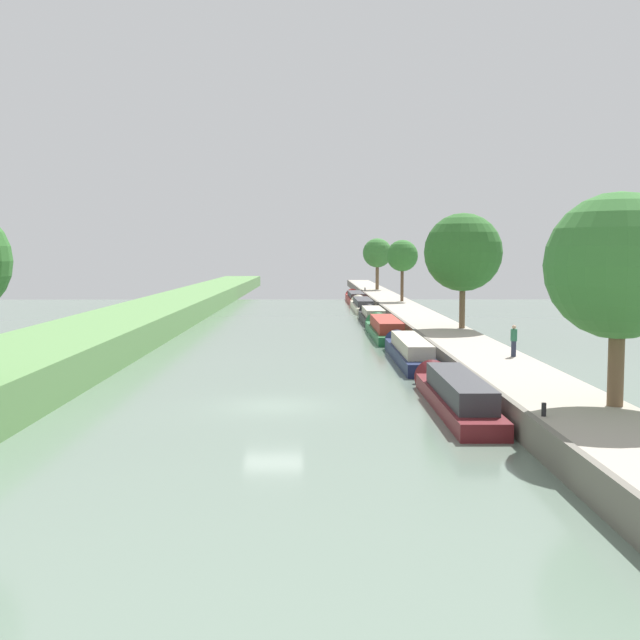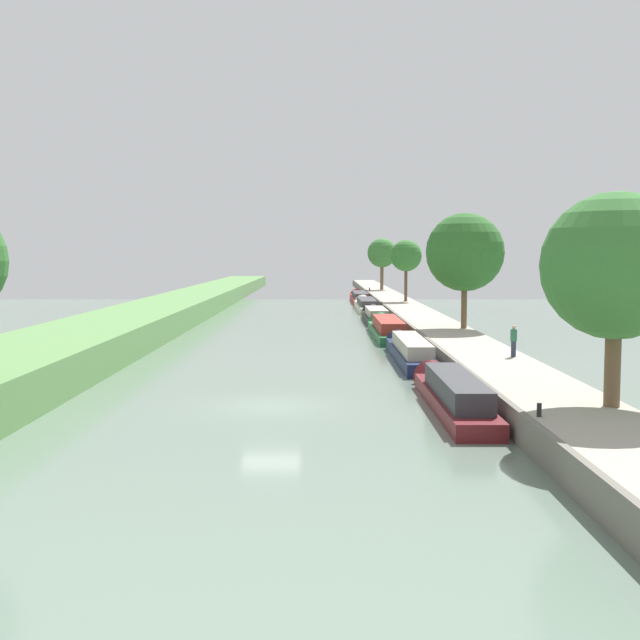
{
  "view_description": "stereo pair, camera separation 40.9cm",
  "coord_description": "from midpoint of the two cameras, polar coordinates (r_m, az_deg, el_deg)",
  "views": [
    {
      "loc": [
        1.69,
        -33.76,
        6.47
      ],
      "look_at": [
        2.29,
        32.35,
        1.0
      ],
      "focal_mm": 44.97,
      "sensor_mm": 36.0,
      "label": 1
    },
    {
      "loc": [
        2.1,
        -33.76,
        6.47
      ],
      "look_at": [
        2.29,
        32.35,
        1.0
      ],
      "focal_mm": 44.97,
      "sensor_mm": 36.0,
      "label": 2
    }
  ],
  "objects": [
    {
      "name": "narrowboat_green",
      "position": [
        63.4,
        4.77,
        -0.6
      ],
      "size": [
        2.19,
        15.08,
        2.22
      ],
      "color": "#1E6033",
      "rests_on": "ground_plane"
    },
    {
      "name": "right_towpath",
      "position": [
        35.47,
        14.83,
        -5.02
      ],
      "size": [
        4.04,
        260.0,
        1.12
      ],
      "color": "#A89E8E",
      "rests_on": "ground_plane"
    },
    {
      "name": "narrowboat_maroon",
      "position": [
        34.23,
        9.54,
        -5.18
      ],
      "size": [
        1.84,
        12.81,
        2.07
      ],
      "color": "maroon",
      "rests_on": "ground_plane"
    },
    {
      "name": "tree_rightbank_far",
      "position": [
        120.21,
        4.36,
        4.77
      ],
      "size": [
        4.35,
        4.35,
        7.67
      ],
      "color": "brown",
      "rests_on": "right_towpath"
    },
    {
      "name": "tree_rightbank_midnear",
      "position": [
        58.36,
        10.3,
        4.75
      ],
      "size": [
        5.6,
        5.6,
        8.27
      ],
      "color": "brown",
      "rests_on": "right_towpath"
    },
    {
      "name": "narrowboat_navy",
      "position": [
        48.79,
        6.45,
        -2.19
      ],
      "size": [
        1.81,
        14.22,
        2.0
      ],
      "color": "#141E42",
      "rests_on": "ground_plane"
    },
    {
      "name": "mooring_bollard_far",
      "position": [
        116.93,
        3.47,
        2.21
      ],
      "size": [
        0.16,
        0.16,
        0.45
      ],
      "color": "black",
      "rests_on": "right_towpath"
    },
    {
      "name": "narrowboat_black",
      "position": [
        77.16,
        3.93,
        0.32
      ],
      "size": [
        2.1,
        12.19,
        2.02
      ],
      "color": "black",
      "rests_on": "ground_plane"
    },
    {
      "name": "narrowboat_cream",
      "position": [
        92.79,
        3.25,
        1.07
      ],
      "size": [
        2.14,
        16.02,
        2.05
      ],
      "color": "beige",
      "rests_on": "ground_plane"
    },
    {
      "name": "stone_quay",
      "position": [
        34.98,
        11.42,
        -5.05
      ],
      "size": [
        0.25,
        260.0,
        1.17
      ],
      "color": "#6B665B",
      "rests_on": "ground_plane"
    },
    {
      "name": "mooring_bollard_near",
      "position": [
        27.52,
        15.58,
        -6.18
      ],
      "size": [
        0.16,
        0.16,
        0.45
      ],
      "color": "black",
      "rests_on": "right_towpath"
    },
    {
      "name": "ground_plane",
      "position": [
        34.43,
        -3.34,
        -6.11
      ],
      "size": [
        160.0,
        160.0,
        0.0
      ],
      "primitive_type": "plane",
      "color": "slate"
    },
    {
      "name": "person_walking",
      "position": [
        42.89,
        13.71,
        -1.4
      ],
      "size": [
        0.34,
        0.34,
        1.66
      ],
      "color": "#282D42",
      "rests_on": "right_towpath"
    },
    {
      "name": "tree_rightbank_near",
      "position": [
        29.71,
        20.49,
        3.59
      ],
      "size": [
        5.14,
        5.14,
        7.51
      ],
      "color": "brown",
      "rests_on": "right_towpath"
    },
    {
      "name": "narrowboat_red",
      "position": [
        109.09,
        2.77,
        1.62
      ],
      "size": [
        2.19,
        16.71,
        2.08
      ],
      "color": "maroon",
      "rests_on": "ground_plane"
    },
    {
      "name": "tree_rightbank_midfar",
      "position": [
        90.82,
        6.1,
        4.55
      ],
      "size": [
        3.55,
        3.55,
        6.92
      ],
      "color": "brown",
      "rests_on": "right_towpath"
    }
  ]
}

